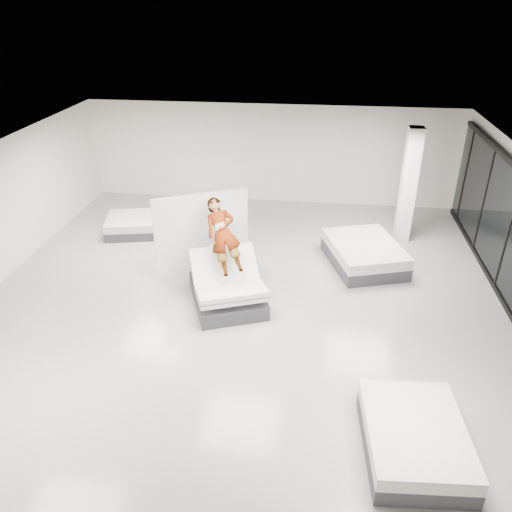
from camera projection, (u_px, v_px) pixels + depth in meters
The scene contains 9 objects.
room at pixel (237, 253), 10.10m from camera, with size 14.00×14.04×3.20m.
hero_bed at pixel (227, 288), 11.25m from camera, with size 2.10×2.38×1.23m.
person at pixel (223, 246), 11.10m from camera, with size 0.67×0.44×1.82m, color slate.
remote at pixel (237, 262), 10.96m from camera, with size 0.05×0.14×0.03m, color black.
divider_panel at pixel (202, 235), 12.13m from camera, with size 2.32×0.11×2.11m, color silver.
flat_bed_right_far at pixel (364, 254), 12.87m from camera, with size 2.23×2.58×0.60m.
flat_bed_right_near at pixel (414, 439), 7.59m from camera, with size 1.60×2.05×0.54m.
flat_bed_left_far at pixel (139, 225), 14.61m from camera, with size 2.03×1.69×0.49m.
column at pixel (408, 186), 13.60m from camera, with size 0.40×0.40×3.20m, color white.
Camera 1 is at (1.50, -8.83, 6.29)m, focal length 35.00 mm.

